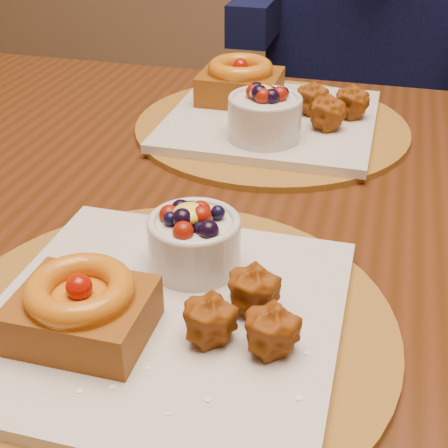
{
  "coord_description": "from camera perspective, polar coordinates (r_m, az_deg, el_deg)",
  "views": [
    {
      "loc": [
        0.07,
        -0.68,
        1.1
      ],
      "look_at": [
        -0.05,
        -0.27,
        0.83
      ],
      "focal_mm": 50.0,
      "sensor_mm": 36.0,
      "label": 1
    }
  ],
  "objects": [
    {
      "name": "place_setting_far",
      "position": [
        0.87,
        4.14,
        10.18
      ],
      "size": [
        0.38,
        0.38,
        0.09
      ],
      "color": "brown",
      "rests_on": "dining_table"
    },
    {
      "name": "chair_far",
      "position": [
        1.73,
        11.14,
        9.14
      ],
      "size": [
        0.49,
        0.49,
        0.83
      ],
      "rotation": [
        0.0,
        0.0,
        0.27
      ],
      "color": "black",
      "rests_on": "ground"
    },
    {
      "name": "place_setting_near",
      "position": [
        0.51,
        -5.52,
        -7.49
      ],
      "size": [
        0.38,
        0.38,
        0.08
      ],
      "color": "brown",
      "rests_on": "dining_table"
    },
    {
      "name": "dining_table",
      "position": [
        0.74,
        0.73,
        -3.33
      ],
      "size": [
        1.6,
        0.9,
        0.76
      ],
      "color": "#391D0A",
      "rests_on": "ground"
    }
  ]
}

